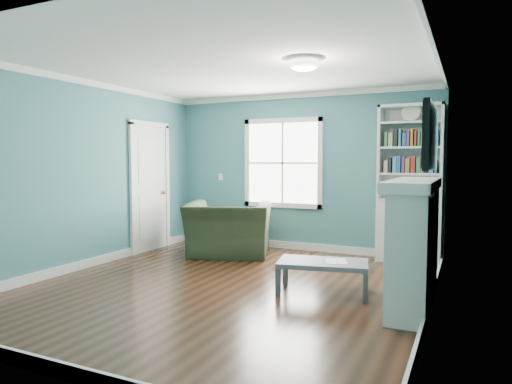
% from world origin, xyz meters
% --- Properties ---
extents(floor, '(5.00, 5.00, 0.00)m').
position_xyz_m(floor, '(0.00, 0.00, 0.00)').
color(floor, black).
rests_on(floor, ground).
extents(room_walls, '(5.00, 5.00, 5.00)m').
position_xyz_m(room_walls, '(0.00, 0.00, 1.58)').
color(room_walls, teal).
rests_on(room_walls, ground).
extents(trim, '(4.50, 5.00, 2.60)m').
position_xyz_m(trim, '(0.00, 0.00, 1.24)').
color(trim, white).
rests_on(trim, ground).
extents(window, '(1.40, 0.06, 1.50)m').
position_xyz_m(window, '(-0.30, 2.49, 1.45)').
color(window, white).
rests_on(window, room_walls).
extents(bookshelf, '(0.90, 0.35, 2.31)m').
position_xyz_m(bookshelf, '(1.77, 2.30, 0.92)').
color(bookshelf, silver).
rests_on(bookshelf, ground).
extents(fireplace, '(0.44, 1.58, 1.30)m').
position_xyz_m(fireplace, '(2.08, 0.20, 0.64)').
color(fireplace, black).
rests_on(fireplace, ground).
extents(tv, '(0.06, 1.10, 0.65)m').
position_xyz_m(tv, '(2.20, 0.20, 1.72)').
color(tv, black).
rests_on(tv, fireplace).
extents(door, '(0.12, 0.98, 2.17)m').
position_xyz_m(door, '(-2.22, 1.40, 1.07)').
color(door, silver).
rests_on(door, ground).
extents(ceiling_fixture, '(0.38, 0.38, 0.15)m').
position_xyz_m(ceiling_fixture, '(0.90, 0.10, 2.55)').
color(ceiling_fixture, white).
rests_on(ceiling_fixture, room_walls).
extents(light_switch, '(0.08, 0.01, 0.12)m').
position_xyz_m(light_switch, '(-1.50, 2.48, 1.20)').
color(light_switch, white).
rests_on(light_switch, room_walls).
extents(recliner, '(1.48, 1.21, 1.12)m').
position_xyz_m(recliner, '(-0.86, 1.60, 0.56)').
color(recliner, '#222D1C').
rests_on(recliner, ground).
extents(coffee_table, '(1.08, 0.73, 0.36)m').
position_xyz_m(coffee_table, '(1.09, 0.26, 0.31)').
color(coffee_table, '#474D56').
rests_on(coffee_table, ground).
extents(paper_sheet, '(0.31, 0.35, 0.00)m').
position_xyz_m(paper_sheet, '(1.23, 0.30, 0.36)').
color(paper_sheet, white).
rests_on(paper_sheet, coffee_table).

